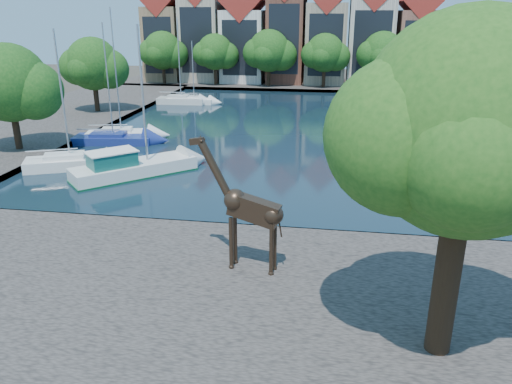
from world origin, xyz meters
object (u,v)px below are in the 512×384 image
Objects in this scene: sailboat_right_a at (509,182)px; giraffe_statue at (247,208)px; plane_tree at (473,133)px; sailboat_left_a at (70,160)px; motorsailer at (130,166)px.

giraffe_statue is at bearing -137.53° from sailboat_right_a.
plane_tree is 1.10× the size of sailboat_left_a.
sailboat_left_a is (-5.10, 1.23, -0.19)m from motorsailer.
giraffe_statue is 16.32m from motorsailer.
sailboat_right_a is at bearing 2.13° from motorsailer.
motorsailer is at bearing -177.87° from sailboat_right_a.
giraffe_statue is at bearing -41.37° from sailboat_left_a.
giraffe_statue is 0.52× the size of sailboat_right_a.
motorsailer is 0.93× the size of sailboat_right_a.
sailboat_right_a reaches higher than giraffe_statue.
plane_tree is at bearing -112.60° from sailboat_right_a.
motorsailer is 5.25m from sailboat_left_a.
giraffe_statue is 20.75m from sailboat_left_a.
motorsailer is at bearing -13.52° from sailboat_left_a.
motorsailer is (-10.36, 12.39, -2.39)m from giraffe_statue.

